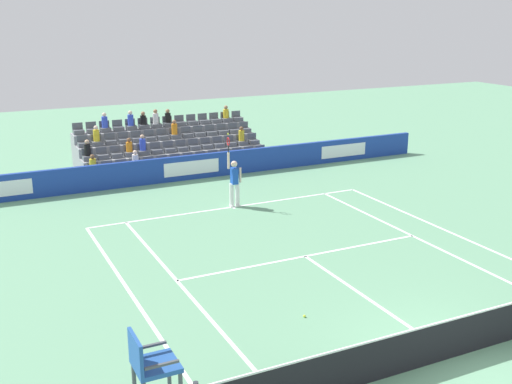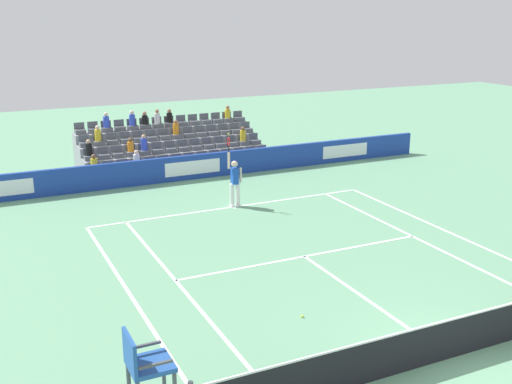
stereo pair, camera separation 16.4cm
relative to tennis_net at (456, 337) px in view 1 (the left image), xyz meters
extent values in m
plane|color=#669E77|center=(0.00, 0.00, -0.49)|extent=(80.00, 80.00, 0.00)
cube|color=white|center=(0.00, -11.89, -0.49)|extent=(10.97, 0.10, 0.01)
cube|color=white|center=(0.00, -6.40, -0.49)|extent=(8.23, 0.10, 0.01)
cube|color=white|center=(0.00, -3.20, -0.49)|extent=(0.10, 6.40, 0.01)
cube|color=white|center=(4.12, -5.95, -0.49)|extent=(0.10, 11.89, 0.01)
cube|color=white|center=(-4.12, -5.95, -0.49)|extent=(0.10, 11.89, 0.01)
cube|color=white|center=(5.49, -5.95, -0.49)|extent=(0.10, 11.89, 0.01)
cube|color=white|center=(-5.49, -5.95, -0.49)|extent=(0.10, 11.89, 0.01)
cube|color=white|center=(0.00, -11.79, -0.49)|extent=(0.10, 0.20, 0.01)
cube|color=#193899|center=(0.00, -16.43, 0.05)|extent=(23.84, 0.20, 1.09)
cube|color=white|center=(-7.95, -16.32, 0.05)|extent=(2.54, 0.01, 0.61)
cube|color=white|center=(0.00, -16.32, 0.05)|extent=(2.54, 0.01, 0.61)
cube|color=black|center=(0.00, 0.00, -0.03)|extent=(11.77, 0.02, 0.92)
cube|color=white|center=(0.00, 0.00, 0.45)|extent=(11.77, 0.04, 0.04)
cylinder|color=white|center=(-0.23, -11.95, -0.04)|extent=(0.16, 0.16, 0.90)
cylinder|color=white|center=(0.00, -11.98, -0.04)|extent=(0.16, 0.16, 0.90)
cube|color=white|center=(-0.23, -11.95, -0.45)|extent=(0.15, 0.27, 0.08)
cube|color=white|center=(0.00, -11.98, -0.45)|extent=(0.15, 0.27, 0.08)
cube|color=#1947B2|center=(-0.11, -11.96, 0.71)|extent=(0.26, 0.38, 0.60)
sphere|color=beige|center=(-0.11, -11.96, 1.17)|extent=(0.24, 0.24, 0.24)
cylinder|color=beige|center=(0.10, -11.99, 1.32)|extent=(0.09, 0.09, 0.62)
cylinder|color=beige|center=(-0.33, -11.89, 0.73)|extent=(0.09, 0.09, 0.56)
cylinder|color=black|center=(0.10, -11.99, 1.77)|extent=(0.04, 0.04, 0.28)
torus|color=red|center=(0.10, -11.99, 2.05)|extent=(0.07, 0.31, 0.31)
sphere|color=#D1E533|center=(0.10, -11.99, 2.33)|extent=(0.07, 0.07, 0.07)
cube|color=#23519E|center=(6.69, 0.25, 1.26)|extent=(0.70, 0.70, 0.08)
cube|color=#23519E|center=(7.01, 0.25, 1.57)|extent=(0.06, 0.70, 0.55)
cube|color=#474C54|center=(6.69, -0.07, 1.44)|extent=(0.56, 0.05, 0.04)
cube|color=#474C54|center=(6.69, 0.57, 1.44)|extent=(0.56, 0.05, 0.04)
cube|color=gray|center=(0.00, -17.50, -0.28)|extent=(8.68, 0.95, 0.42)
cube|color=#545960|center=(-4.03, -17.50, 0.03)|extent=(0.48, 0.44, 0.20)
cube|color=#545960|center=(-4.03, -17.70, 0.28)|extent=(0.48, 0.04, 0.30)
cube|color=#545960|center=(-3.41, -17.50, 0.03)|extent=(0.48, 0.44, 0.20)
cube|color=#545960|center=(-3.41, -17.70, 0.28)|extent=(0.48, 0.04, 0.30)
cube|color=#545960|center=(-2.79, -17.50, 0.03)|extent=(0.48, 0.44, 0.20)
cube|color=#545960|center=(-2.79, -17.70, 0.28)|extent=(0.48, 0.04, 0.30)
cube|color=#545960|center=(-2.17, -17.50, 0.03)|extent=(0.48, 0.44, 0.20)
cube|color=#545960|center=(-2.17, -17.70, 0.28)|extent=(0.48, 0.04, 0.30)
cube|color=#545960|center=(-1.55, -17.50, 0.03)|extent=(0.48, 0.44, 0.20)
cube|color=#545960|center=(-1.55, -17.70, 0.28)|extent=(0.48, 0.04, 0.30)
cube|color=#545960|center=(-0.93, -17.50, 0.03)|extent=(0.48, 0.44, 0.20)
cube|color=#545960|center=(-0.93, -17.70, 0.28)|extent=(0.48, 0.04, 0.30)
cube|color=#545960|center=(-0.31, -17.50, 0.03)|extent=(0.48, 0.44, 0.20)
cube|color=#545960|center=(-0.31, -17.70, 0.28)|extent=(0.48, 0.04, 0.30)
cube|color=#545960|center=(0.31, -17.50, 0.03)|extent=(0.48, 0.44, 0.20)
cube|color=#545960|center=(0.31, -17.70, 0.28)|extent=(0.48, 0.04, 0.30)
cube|color=#545960|center=(0.93, -17.50, 0.03)|extent=(0.48, 0.44, 0.20)
cube|color=#545960|center=(0.93, -17.70, 0.28)|extent=(0.48, 0.04, 0.30)
cube|color=#545960|center=(1.55, -17.50, 0.03)|extent=(0.48, 0.44, 0.20)
cube|color=#545960|center=(1.55, -17.70, 0.28)|extent=(0.48, 0.04, 0.30)
cube|color=#545960|center=(2.17, -17.50, 0.03)|extent=(0.48, 0.44, 0.20)
cube|color=#545960|center=(2.17, -17.70, 0.28)|extent=(0.48, 0.04, 0.30)
cube|color=#545960|center=(2.79, -17.50, 0.03)|extent=(0.48, 0.44, 0.20)
cube|color=#545960|center=(2.79, -17.70, 0.28)|extent=(0.48, 0.04, 0.30)
cube|color=#545960|center=(3.41, -17.50, 0.03)|extent=(0.48, 0.44, 0.20)
cube|color=#545960|center=(3.41, -17.70, 0.28)|extent=(0.48, 0.04, 0.30)
cube|color=#545960|center=(4.03, -17.50, 0.03)|extent=(0.48, 0.44, 0.20)
cube|color=#545960|center=(4.03, -17.70, 0.28)|extent=(0.48, 0.04, 0.30)
cube|color=gray|center=(0.00, -18.45, -0.07)|extent=(8.68, 0.95, 0.84)
cube|color=#545960|center=(-4.03, -18.45, 0.45)|extent=(0.48, 0.44, 0.20)
cube|color=#545960|center=(-4.03, -18.65, 0.70)|extent=(0.48, 0.04, 0.30)
cube|color=#545960|center=(-3.41, -18.45, 0.45)|extent=(0.48, 0.44, 0.20)
cube|color=#545960|center=(-3.41, -18.65, 0.70)|extent=(0.48, 0.04, 0.30)
cube|color=#545960|center=(-2.79, -18.45, 0.45)|extent=(0.48, 0.44, 0.20)
cube|color=#545960|center=(-2.79, -18.65, 0.70)|extent=(0.48, 0.04, 0.30)
cube|color=#545960|center=(-2.17, -18.45, 0.45)|extent=(0.48, 0.44, 0.20)
cube|color=#545960|center=(-2.17, -18.65, 0.70)|extent=(0.48, 0.04, 0.30)
cube|color=#545960|center=(-1.55, -18.45, 0.45)|extent=(0.48, 0.44, 0.20)
cube|color=#545960|center=(-1.55, -18.65, 0.70)|extent=(0.48, 0.04, 0.30)
cube|color=#545960|center=(-0.93, -18.45, 0.45)|extent=(0.48, 0.44, 0.20)
cube|color=#545960|center=(-0.93, -18.65, 0.70)|extent=(0.48, 0.04, 0.30)
cube|color=#545960|center=(-0.31, -18.45, 0.45)|extent=(0.48, 0.44, 0.20)
cube|color=#545960|center=(-0.31, -18.65, 0.70)|extent=(0.48, 0.04, 0.30)
cube|color=#545960|center=(0.31, -18.45, 0.45)|extent=(0.48, 0.44, 0.20)
cube|color=#545960|center=(0.31, -18.65, 0.70)|extent=(0.48, 0.04, 0.30)
cube|color=#545960|center=(0.93, -18.45, 0.45)|extent=(0.48, 0.44, 0.20)
cube|color=#545960|center=(0.93, -18.65, 0.70)|extent=(0.48, 0.04, 0.30)
cube|color=#545960|center=(1.55, -18.45, 0.45)|extent=(0.48, 0.44, 0.20)
cube|color=#545960|center=(1.55, -18.65, 0.70)|extent=(0.48, 0.04, 0.30)
cube|color=#545960|center=(2.17, -18.45, 0.45)|extent=(0.48, 0.44, 0.20)
cube|color=#545960|center=(2.17, -18.65, 0.70)|extent=(0.48, 0.04, 0.30)
cube|color=#545960|center=(2.79, -18.45, 0.45)|extent=(0.48, 0.44, 0.20)
cube|color=#545960|center=(2.79, -18.65, 0.70)|extent=(0.48, 0.04, 0.30)
cube|color=#545960|center=(3.41, -18.45, 0.45)|extent=(0.48, 0.44, 0.20)
cube|color=#545960|center=(3.41, -18.65, 0.70)|extent=(0.48, 0.04, 0.30)
cube|color=#545960|center=(4.03, -18.45, 0.45)|extent=(0.48, 0.44, 0.20)
cube|color=#545960|center=(4.03, -18.65, 0.70)|extent=(0.48, 0.04, 0.30)
cube|color=gray|center=(0.00, -19.40, 0.14)|extent=(8.68, 0.95, 1.26)
cube|color=#545960|center=(-4.03, -19.40, 0.87)|extent=(0.48, 0.44, 0.20)
cube|color=#545960|center=(-4.03, -19.60, 1.12)|extent=(0.48, 0.04, 0.30)
cube|color=#545960|center=(-3.41, -19.40, 0.87)|extent=(0.48, 0.44, 0.20)
cube|color=#545960|center=(-3.41, -19.60, 1.12)|extent=(0.48, 0.04, 0.30)
cube|color=#545960|center=(-2.79, -19.40, 0.87)|extent=(0.48, 0.44, 0.20)
cube|color=#545960|center=(-2.79, -19.60, 1.12)|extent=(0.48, 0.04, 0.30)
cube|color=#545960|center=(-2.17, -19.40, 0.87)|extent=(0.48, 0.44, 0.20)
cube|color=#545960|center=(-2.17, -19.60, 1.12)|extent=(0.48, 0.04, 0.30)
cube|color=#545960|center=(-1.55, -19.40, 0.87)|extent=(0.48, 0.44, 0.20)
cube|color=#545960|center=(-1.55, -19.60, 1.12)|extent=(0.48, 0.04, 0.30)
cube|color=#545960|center=(-0.93, -19.40, 0.87)|extent=(0.48, 0.44, 0.20)
cube|color=#545960|center=(-0.93, -19.60, 1.12)|extent=(0.48, 0.04, 0.30)
cube|color=#545960|center=(-0.31, -19.40, 0.87)|extent=(0.48, 0.44, 0.20)
cube|color=#545960|center=(-0.31, -19.60, 1.12)|extent=(0.48, 0.04, 0.30)
cube|color=#545960|center=(0.31, -19.40, 0.87)|extent=(0.48, 0.44, 0.20)
cube|color=#545960|center=(0.31, -19.60, 1.12)|extent=(0.48, 0.04, 0.30)
cube|color=#545960|center=(0.93, -19.40, 0.87)|extent=(0.48, 0.44, 0.20)
cube|color=#545960|center=(0.93, -19.60, 1.12)|extent=(0.48, 0.04, 0.30)
cube|color=#545960|center=(1.55, -19.40, 0.87)|extent=(0.48, 0.44, 0.20)
cube|color=#545960|center=(1.55, -19.60, 1.12)|extent=(0.48, 0.04, 0.30)
cube|color=#545960|center=(2.17, -19.40, 0.87)|extent=(0.48, 0.44, 0.20)
cube|color=#545960|center=(2.17, -19.60, 1.12)|extent=(0.48, 0.04, 0.30)
cube|color=#545960|center=(2.79, -19.40, 0.87)|extent=(0.48, 0.44, 0.20)
cube|color=#545960|center=(2.79, -19.60, 1.12)|extent=(0.48, 0.04, 0.30)
cube|color=#545960|center=(3.41, -19.40, 0.87)|extent=(0.48, 0.44, 0.20)
cube|color=#545960|center=(3.41, -19.60, 1.12)|extent=(0.48, 0.04, 0.30)
cube|color=#545960|center=(4.03, -19.40, 0.87)|extent=(0.48, 0.44, 0.20)
cube|color=#545960|center=(4.03, -19.60, 1.12)|extent=(0.48, 0.04, 0.30)
cube|color=gray|center=(0.00, -20.35, 0.35)|extent=(8.68, 0.95, 1.68)
cube|color=#545960|center=(-4.03, -20.35, 1.29)|extent=(0.48, 0.44, 0.20)
cube|color=#545960|center=(-4.03, -20.55, 1.54)|extent=(0.48, 0.04, 0.30)
cube|color=#545960|center=(-3.41, -20.35, 1.29)|extent=(0.48, 0.44, 0.20)
cube|color=#545960|center=(-3.41, -20.55, 1.54)|extent=(0.48, 0.04, 0.30)
cube|color=#545960|center=(-2.79, -20.35, 1.29)|extent=(0.48, 0.44, 0.20)
cube|color=#545960|center=(-2.79, -20.55, 1.54)|extent=(0.48, 0.04, 0.30)
cube|color=#545960|center=(-2.17, -20.35, 1.29)|extent=(0.48, 0.44, 0.20)
cube|color=#545960|center=(-2.17, -20.55, 1.54)|extent=(0.48, 0.04, 0.30)
cube|color=#545960|center=(-1.55, -20.35, 1.29)|extent=(0.48, 0.44, 0.20)
cube|color=#545960|center=(-1.55, -20.55, 1.54)|extent=(0.48, 0.04, 0.30)
cube|color=#545960|center=(-0.93, -20.35, 1.29)|extent=(0.48, 0.44, 0.20)
cube|color=#545960|center=(-0.93, -20.55, 1.54)|extent=(0.48, 0.04, 0.30)
cube|color=#545960|center=(-0.31, -20.35, 1.29)|extent=(0.48, 0.44, 0.20)
cube|color=#545960|center=(-0.31, -20.55, 1.54)|extent=(0.48, 0.04, 0.30)
cube|color=#545960|center=(0.31, -20.35, 1.29)|extent=(0.48, 0.44, 0.20)
cube|color=#545960|center=(0.31, -20.55, 1.54)|extent=(0.48, 0.04, 0.30)
cube|color=#545960|center=(0.93, -20.35, 1.29)|extent=(0.48, 0.44, 0.20)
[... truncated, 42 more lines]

